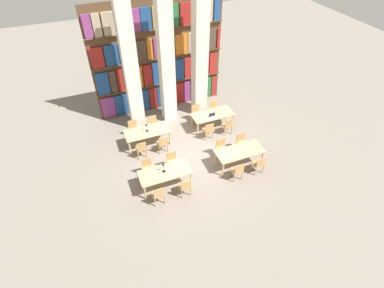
# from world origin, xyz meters

# --- Properties ---
(ground_plane) EXTENTS (40.00, 40.00, 0.00)m
(ground_plane) POSITION_xyz_m (0.00, 0.00, 0.00)
(ground_plane) COLOR gray
(bookshelf_bank) EXTENTS (6.47, 0.35, 5.50)m
(bookshelf_bank) POSITION_xyz_m (-0.02, 4.13, 2.56)
(bookshelf_bank) COLOR brown
(bookshelf_bank) RESTS_ON ground_plane
(pillar_left) EXTENTS (0.63, 0.63, 6.00)m
(pillar_left) POSITION_xyz_m (-1.63, 2.97, 3.00)
(pillar_left) COLOR silver
(pillar_left) RESTS_ON ground_plane
(pillar_center) EXTENTS (0.63, 0.63, 6.00)m
(pillar_center) POSITION_xyz_m (0.00, 2.97, 3.00)
(pillar_center) COLOR silver
(pillar_center) RESTS_ON ground_plane
(pillar_right) EXTENTS (0.63, 0.63, 6.00)m
(pillar_right) POSITION_xyz_m (1.63, 2.97, 3.00)
(pillar_right) COLOR silver
(pillar_right) RESTS_ON ground_plane
(reading_table_0) EXTENTS (2.01, 0.90, 0.76)m
(reading_table_0) POSITION_xyz_m (-1.60, -1.34, 0.68)
(reading_table_0) COLOR tan
(reading_table_0) RESTS_ON ground_plane
(chair_0) EXTENTS (0.42, 0.40, 0.89)m
(chair_0) POSITION_xyz_m (-2.10, -2.08, 0.49)
(chair_0) COLOR tan
(chair_0) RESTS_ON ground_plane
(chair_1) EXTENTS (0.42, 0.40, 0.89)m
(chair_1) POSITION_xyz_m (-2.10, -0.61, 0.49)
(chair_1) COLOR tan
(chair_1) RESTS_ON ground_plane
(chair_2) EXTENTS (0.42, 0.40, 0.89)m
(chair_2) POSITION_xyz_m (-1.06, -2.08, 0.49)
(chair_2) COLOR tan
(chair_2) RESTS_ON ground_plane
(chair_3) EXTENTS (0.42, 0.40, 0.89)m
(chair_3) POSITION_xyz_m (-1.06, -0.61, 0.49)
(chair_3) COLOR tan
(chair_3) RESTS_ON ground_plane
(desk_lamp_0) EXTENTS (0.14, 0.14, 0.43)m
(desk_lamp_0) POSITION_xyz_m (-1.63, -1.30, 1.04)
(desk_lamp_0) COLOR black
(desk_lamp_0) RESTS_ON reading_table_0
(reading_table_1) EXTENTS (2.01, 0.90, 0.76)m
(reading_table_1) POSITION_xyz_m (1.64, -1.35, 0.68)
(reading_table_1) COLOR tan
(reading_table_1) RESTS_ON ground_plane
(chair_4) EXTENTS (0.42, 0.40, 0.89)m
(chair_4) POSITION_xyz_m (1.17, -2.08, 0.49)
(chair_4) COLOR tan
(chair_4) RESTS_ON ground_plane
(chair_5) EXTENTS (0.42, 0.40, 0.89)m
(chair_5) POSITION_xyz_m (1.17, -0.62, 0.49)
(chair_5) COLOR tan
(chair_5) RESTS_ON ground_plane
(chair_6) EXTENTS (0.42, 0.40, 0.89)m
(chair_6) POSITION_xyz_m (2.16, -2.08, 0.49)
(chair_6) COLOR tan
(chair_6) RESTS_ON ground_plane
(chair_7) EXTENTS (0.42, 0.40, 0.89)m
(chair_7) POSITION_xyz_m (2.16, -0.62, 0.49)
(chair_7) COLOR tan
(chair_7) RESTS_ON ground_plane
(reading_table_2) EXTENTS (2.01, 0.90, 0.76)m
(reading_table_2) POSITION_xyz_m (-1.56, 1.34, 0.68)
(reading_table_2) COLOR tan
(reading_table_2) RESTS_ON ground_plane
(chair_8) EXTENTS (0.42, 0.40, 0.89)m
(chair_8) POSITION_xyz_m (-2.05, 0.61, 0.49)
(chair_8) COLOR tan
(chair_8) RESTS_ON ground_plane
(chair_9) EXTENTS (0.42, 0.40, 0.89)m
(chair_9) POSITION_xyz_m (-2.05, 2.07, 0.49)
(chair_9) COLOR tan
(chair_9) RESTS_ON ground_plane
(chair_10) EXTENTS (0.42, 0.40, 0.89)m
(chair_10) POSITION_xyz_m (-1.09, 0.61, 0.49)
(chair_10) COLOR tan
(chair_10) RESTS_ON ground_plane
(chair_11) EXTENTS (0.42, 0.40, 0.89)m
(chair_11) POSITION_xyz_m (-1.09, 2.07, 0.49)
(chair_11) COLOR tan
(chair_11) RESTS_ON ground_plane
(desk_lamp_1) EXTENTS (0.14, 0.14, 0.39)m
(desk_lamp_1) POSITION_xyz_m (-1.57, 1.35, 1.02)
(desk_lamp_1) COLOR black
(desk_lamp_1) RESTS_ON reading_table_2
(reading_table_3) EXTENTS (2.01, 0.90, 0.76)m
(reading_table_3) POSITION_xyz_m (1.70, 1.44, 0.68)
(reading_table_3) COLOR tan
(reading_table_3) RESTS_ON ground_plane
(chair_12) EXTENTS (0.42, 0.40, 0.89)m
(chair_12) POSITION_xyz_m (1.15, 0.71, 0.49)
(chair_12) COLOR tan
(chair_12) RESTS_ON ground_plane
(chair_13) EXTENTS (0.42, 0.40, 0.89)m
(chair_13) POSITION_xyz_m (1.15, 2.17, 0.49)
(chair_13) COLOR tan
(chair_13) RESTS_ON ground_plane
(chair_14) EXTENTS (0.42, 0.40, 0.89)m
(chair_14) POSITION_xyz_m (2.15, 0.71, 0.49)
(chair_14) COLOR tan
(chair_14) RESTS_ON ground_plane
(chair_15) EXTENTS (0.42, 0.40, 0.89)m
(chair_15) POSITION_xyz_m (2.15, 2.17, 0.49)
(chair_15) COLOR tan
(chair_15) RESTS_ON ground_plane
(laptop) EXTENTS (0.32, 0.22, 0.21)m
(laptop) POSITION_xyz_m (1.58, 1.18, 0.80)
(laptop) COLOR silver
(laptop) RESTS_ON reading_table_3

